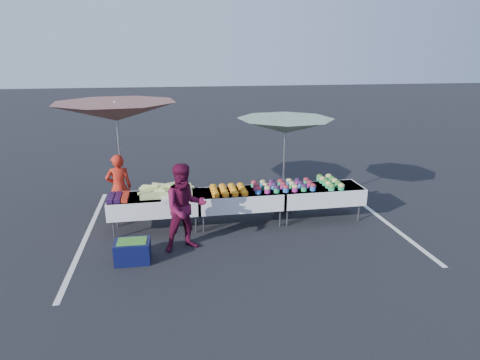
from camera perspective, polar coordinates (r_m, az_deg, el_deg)
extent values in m
plane|color=black|center=(8.84, 0.00, -6.20)|extent=(80.00, 80.00, 0.00)
cube|color=silver|center=(8.92, -20.88, -7.19)|extent=(0.10, 5.00, 0.00)
cube|color=silver|center=(9.86, 18.70, -4.58)|extent=(0.10, 5.00, 0.00)
cube|color=white|center=(8.47, -12.09, -2.37)|extent=(1.80, 0.75, 0.04)
cube|color=white|center=(8.53, -12.03, -3.38)|extent=(1.86, 0.81, 0.36)
cylinder|color=slate|center=(8.47, -17.50, -6.71)|extent=(0.04, 0.04, 0.39)
cylinder|color=slate|center=(9.01, -17.05, -5.19)|extent=(0.04, 0.04, 0.39)
cylinder|color=slate|center=(8.39, -6.30, -6.19)|extent=(0.04, 0.04, 0.39)
cylinder|color=slate|center=(8.94, -6.55, -4.70)|extent=(0.04, 0.04, 0.39)
cube|color=white|center=(8.57, 0.00, -1.72)|extent=(1.80, 0.75, 0.04)
cube|color=white|center=(8.63, 0.00, -2.73)|extent=(1.86, 0.81, 0.36)
cylinder|color=slate|center=(8.40, -5.20, -6.13)|extent=(0.04, 0.04, 0.39)
cylinder|color=slate|center=(8.94, -5.53, -4.64)|extent=(0.04, 0.04, 0.39)
cylinder|color=slate|center=(8.67, 5.71, -5.38)|extent=(0.04, 0.04, 0.39)
cylinder|color=slate|center=(9.20, 4.74, -3.99)|extent=(0.04, 0.04, 0.39)
cube|color=white|center=(9.04, 11.31, -1.05)|extent=(1.80, 0.75, 0.04)
cube|color=white|center=(9.09, 11.25, -2.00)|extent=(1.86, 0.81, 0.36)
cylinder|color=slate|center=(8.71, 6.73, -5.30)|extent=(0.04, 0.04, 0.39)
cylinder|color=slate|center=(9.24, 5.70, -3.92)|extent=(0.04, 0.04, 0.39)
cylinder|color=slate|center=(9.29, 16.50, -4.45)|extent=(0.04, 0.04, 0.39)
cylinder|color=slate|center=(9.79, 15.01, -3.20)|extent=(0.04, 0.04, 0.39)
cube|color=black|center=(8.28, -18.06, -2.88)|extent=(0.12, 0.12, 0.08)
cube|color=black|center=(8.41, -17.94, -2.55)|extent=(0.12, 0.12, 0.08)
cube|color=black|center=(8.54, -17.82, -2.24)|extent=(0.12, 0.12, 0.08)
cube|color=black|center=(8.68, -17.70, -1.93)|extent=(0.12, 0.12, 0.08)
cube|color=black|center=(8.26, -17.10, -2.83)|extent=(0.12, 0.12, 0.08)
cube|color=black|center=(8.39, -16.99, -2.51)|extent=(0.12, 0.12, 0.08)
cube|color=black|center=(8.53, -16.89, -2.19)|extent=(0.12, 0.12, 0.08)
cube|color=black|center=(8.66, -16.79, -1.89)|extent=(0.12, 0.12, 0.08)
cube|color=#B72713|center=(8.25, -16.13, -2.79)|extent=(0.12, 0.12, 0.08)
cube|color=#B72713|center=(8.38, -16.04, -2.46)|extent=(0.12, 0.12, 0.08)
cube|color=#B72713|center=(8.51, -15.95, -2.15)|extent=(0.12, 0.12, 0.08)
cube|color=#B72713|center=(8.64, -15.87, -1.84)|extent=(0.12, 0.12, 0.08)
cube|color=#9FC565|center=(8.48, -10.44, -1.60)|extent=(1.05, 0.55, 0.14)
cylinder|color=#9FC565|center=(8.61, -8.42, -0.95)|extent=(0.27, 0.09, 0.10)
cylinder|color=#9FC565|center=(8.51, -13.03, -0.97)|extent=(0.27, 0.14, 0.07)
cylinder|color=#9FC565|center=(8.33, -9.72, -0.84)|extent=(0.27, 0.14, 0.09)
cylinder|color=#9FC565|center=(8.52, -13.31, -1.36)|extent=(0.27, 0.15, 0.10)
cylinder|color=#9FC565|center=(8.40, -11.68, -1.18)|extent=(0.27, 0.15, 0.08)
cylinder|color=#9FC565|center=(8.48, -10.73, -0.74)|extent=(0.27, 0.10, 0.10)
cylinder|color=#9FC565|center=(8.36, -10.75, -1.02)|extent=(0.27, 0.07, 0.08)
cylinder|color=#9FC565|center=(8.29, -11.37, -1.56)|extent=(0.27, 0.14, 0.09)
cylinder|color=#9FC565|center=(8.64, -11.53, -0.60)|extent=(0.27, 0.12, 0.08)
cylinder|color=#9FC565|center=(8.56, -7.41, -0.93)|extent=(0.27, 0.16, 0.08)
cylinder|color=#9FC565|center=(8.42, -12.60, -1.13)|extent=(0.27, 0.11, 0.07)
cylinder|color=#9FC565|center=(8.25, -11.05, -1.92)|extent=(0.27, 0.10, 0.07)
cylinder|color=#9FC565|center=(8.58, -9.75, -0.54)|extent=(0.27, 0.12, 0.08)
cylinder|color=#9FC565|center=(8.26, -13.47, -1.74)|extent=(0.27, 0.15, 0.08)
cylinder|color=#9FC565|center=(8.49, -12.79, -0.86)|extent=(0.27, 0.10, 0.08)
cylinder|color=#9FC565|center=(8.41, -9.05, -1.11)|extent=(0.27, 0.16, 0.10)
cylinder|color=#9FC565|center=(8.38, -12.41, -0.91)|extent=(0.27, 0.12, 0.09)
cylinder|color=#9FC565|center=(8.22, -8.60, -1.17)|extent=(0.27, 0.09, 0.07)
cylinder|color=#9FC565|center=(8.27, -8.14, -1.52)|extent=(0.27, 0.10, 0.09)
cylinder|color=#9FC565|center=(8.34, -8.76, -1.50)|extent=(0.27, 0.12, 0.09)
cube|color=white|center=(8.16, -10.07, -2.67)|extent=(0.30, 0.25, 0.05)
cylinder|color=orange|center=(8.23, -3.44, -2.27)|extent=(0.15, 0.15, 0.05)
ellipsoid|color=#CA640B|center=(8.21, -3.45, -2.00)|extent=(0.15, 0.15, 0.08)
cylinder|color=orange|center=(8.39, -3.59, -1.86)|extent=(0.15, 0.15, 0.05)
ellipsoid|color=#CA640B|center=(8.38, -3.59, -1.60)|extent=(0.15, 0.15, 0.08)
cylinder|color=orange|center=(8.56, -3.72, -1.47)|extent=(0.15, 0.15, 0.05)
ellipsoid|color=#CA640B|center=(8.55, -3.73, -1.21)|extent=(0.15, 0.15, 0.08)
cylinder|color=orange|center=(8.73, -3.85, -1.09)|extent=(0.15, 0.15, 0.05)
ellipsoid|color=#CA640B|center=(8.72, -3.86, -0.84)|extent=(0.15, 0.15, 0.08)
cylinder|color=orange|center=(8.25, -2.06, -2.19)|extent=(0.15, 0.15, 0.05)
ellipsoid|color=#CA640B|center=(8.23, -2.07, -1.93)|extent=(0.15, 0.15, 0.08)
cylinder|color=orange|center=(8.42, -2.23, -1.78)|extent=(0.15, 0.15, 0.05)
ellipsoid|color=#CA640B|center=(8.40, -2.24, -1.53)|extent=(0.15, 0.15, 0.08)
cylinder|color=orange|center=(8.59, -2.39, -1.40)|extent=(0.15, 0.15, 0.05)
ellipsoid|color=#CA640B|center=(8.57, -2.40, -1.14)|extent=(0.15, 0.15, 0.08)
cylinder|color=orange|center=(8.75, -2.55, -1.02)|extent=(0.15, 0.15, 0.05)
ellipsoid|color=#CA640B|center=(8.74, -2.55, -0.77)|extent=(0.15, 0.15, 0.08)
cylinder|color=orange|center=(8.28, -0.69, -2.11)|extent=(0.15, 0.15, 0.05)
ellipsoid|color=#CA640B|center=(8.26, -0.69, -1.85)|extent=(0.15, 0.15, 0.08)
cylinder|color=orange|center=(8.44, -0.89, -1.71)|extent=(0.15, 0.15, 0.05)
ellipsoid|color=#CA640B|center=(8.43, -0.89, -1.45)|extent=(0.15, 0.15, 0.08)
cylinder|color=orange|center=(8.61, -1.07, -1.32)|extent=(0.15, 0.15, 0.05)
ellipsoid|color=#CA640B|center=(8.60, -1.08, -1.07)|extent=(0.15, 0.15, 0.08)
cylinder|color=orange|center=(8.78, -1.26, -0.95)|extent=(0.15, 0.15, 0.05)
ellipsoid|color=#CA640B|center=(8.77, -1.26, -0.70)|extent=(0.15, 0.15, 0.08)
cylinder|color=orange|center=(8.31, 0.67, -2.03)|extent=(0.15, 0.15, 0.05)
ellipsoid|color=#CA640B|center=(8.29, 0.67, -1.77)|extent=(0.15, 0.15, 0.08)
cylinder|color=orange|center=(8.48, 0.45, -1.63)|extent=(0.15, 0.15, 0.05)
ellipsoid|color=#CA640B|center=(8.46, 0.45, -1.38)|extent=(0.15, 0.15, 0.08)
cylinder|color=orange|center=(8.64, 0.24, -1.25)|extent=(0.15, 0.15, 0.05)
ellipsoid|color=#CA640B|center=(8.63, 0.24, -1.00)|extent=(0.15, 0.15, 0.08)
cylinder|color=orange|center=(8.81, 0.03, -0.88)|extent=(0.15, 0.15, 0.05)
ellipsoid|color=#CA640B|center=(8.80, 0.03, -0.63)|extent=(0.15, 0.15, 0.08)
cylinder|color=blue|center=(8.41, 2.61, -1.62)|extent=(0.13, 0.13, 0.10)
ellipsoid|color=maroon|center=(8.39, 2.61, -1.23)|extent=(0.14, 0.14, 0.10)
cylinder|color=#AA247C|center=(8.62, 2.29, -1.15)|extent=(0.13, 0.13, 0.10)
ellipsoid|color=maroon|center=(8.60, 2.30, -0.77)|extent=(0.14, 0.14, 0.10)
cylinder|color=#28A060|center=(8.82, 2.00, -0.70)|extent=(0.13, 0.13, 0.10)
ellipsoid|color=maroon|center=(8.80, 2.00, -0.33)|extent=(0.14, 0.14, 0.10)
cylinder|color=#AA247C|center=(8.46, 3.93, -1.54)|extent=(0.13, 0.13, 0.10)
ellipsoid|color=tan|center=(8.44, 3.94, -1.16)|extent=(0.14, 0.14, 0.10)
cylinder|color=#28A060|center=(8.66, 3.59, -1.08)|extent=(0.13, 0.13, 0.10)
ellipsoid|color=tan|center=(8.64, 3.60, -0.70)|extent=(0.14, 0.14, 0.10)
cylinder|color=blue|center=(8.86, 3.26, -0.63)|extent=(0.13, 0.13, 0.10)
ellipsoid|color=tan|center=(8.84, 3.27, -0.26)|extent=(0.14, 0.14, 0.10)
cylinder|color=#28A060|center=(8.50, 5.24, -1.46)|extent=(0.13, 0.13, 0.10)
ellipsoid|color=#2B1230|center=(8.48, 5.25, -1.08)|extent=(0.14, 0.14, 0.10)
cylinder|color=blue|center=(8.71, 4.87, -1.00)|extent=(0.13, 0.13, 0.10)
ellipsoid|color=#2B1230|center=(8.69, 4.88, -0.63)|extent=(0.14, 0.14, 0.10)
cylinder|color=#AA247C|center=(8.91, 4.52, -0.56)|extent=(0.13, 0.13, 0.10)
ellipsoid|color=#2B1230|center=(8.89, 4.52, -0.20)|extent=(0.14, 0.14, 0.10)
cylinder|color=blue|center=(8.56, 6.54, -1.39)|extent=(0.13, 0.13, 0.10)
ellipsoid|color=maroon|center=(8.54, 6.55, -1.00)|extent=(0.14, 0.14, 0.10)
cylinder|color=#AA247C|center=(8.76, 6.14, -0.93)|extent=(0.13, 0.13, 0.10)
ellipsoid|color=maroon|center=(8.74, 6.15, -0.56)|extent=(0.14, 0.14, 0.10)
cylinder|color=#28A060|center=(8.96, 5.76, -0.49)|extent=(0.13, 0.13, 0.10)
ellipsoid|color=maroon|center=(8.94, 5.77, -0.13)|extent=(0.14, 0.14, 0.10)
cylinder|color=#AA247C|center=(8.61, 7.81, -1.31)|extent=(0.13, 0.13, 0.10)
ellipsoid|color=tan|center=(8.59, 7.83, -0.93)|extent=(0.14, 0.14, 0.10)
cylinder|color=#28A060|center=(8.81, 7.39, -0.86)|extent=(0.13, 0.13, 0.10)
ellipsoid|color=tan|center=(8.79, 7.40, -0.49)|extent=(0.14, 0.14, 0.10)
cylinder|color=blue|center=(9.01, 6.98, -0.43)|extent=(0.13, 0.13, 0.10)
ellipsoid|color=tan|center=(8.99, 6.99, -0.06)|extent=(0.14, 0.14, 0.10)
cylinder|color=#28A060|center=(8.67, 9.07, -1.23)|extent=(0.13, 0.13, 0.10)
ellipsoid|color=#2B1230|center=(8.66, 9.09, -0.86)|extent=(0.14, 0.14, 0.10)
cylinder|color=blue|center=(8.87, 8.62, -0.79)|extent=(0.13, 0.13, 0.10)
ellipsoid|color=#2B1230|center=(8.85, 8.64, -0.42)|extent=(0.14, 0.14, 0.10)
cylinder|color=#AA247C|center=(9.07, 8.19, -0.36)|extent=(0.13, 0.13, 0.10)
ellipsoid|color=#2B1230|center=(9.05, 8.21, 0.00)|extent=(0.14, 0.14, 0.10)
cylinder|color=blue|center=(8.74, 10.32, -1.16)|extent=(0.13, 0.13, 0.10)
ellipsoid|color=maroon|center=(8.72, 10.34, -0.78)|extent=(0.14, 0.14, 0.10)
cylinder|color=#AA247C|center=(8.94, 9.84, -0.71)|extent=(0.13, 0.13, 0.10)
ellipsoid|color=maroon|center=(8.92, 9.86, -0.35)|extent=(0.14, 0.14, 0.10)
cylinder|color=#28A060|center=(9.13, 9.39, -0.29)|extent=(0.13, 0.13, 0.10)
ellipsoid|color=maroon|center=(9.11, 9.40, 0.07)|extent=(0.14, 0.14, 0.10)
cylinder|color=#28A060|center=(8.83, 12.88, -1.19)|extent=(0.14, 0.14, 0.08)
ellipsoid|color=#1F7620|center=(8.82, 12.91, -0.85)|extent=(0.14, 0.14, 0.11)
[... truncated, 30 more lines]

